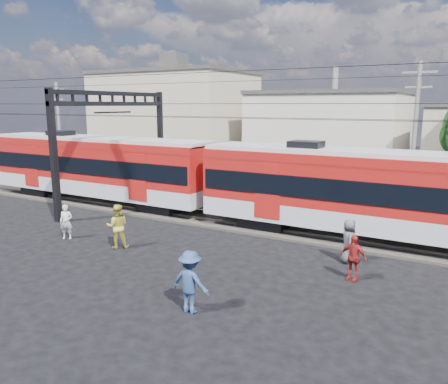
# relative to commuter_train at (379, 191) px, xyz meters

# --- Properties ---
(ground) EXTENTS (120.00, 120.00, 0.00)m
(ground) POSITION_rel_commuter_train_xyz_m (-5.49, -8.00, -2.40)
(ground) COLOR black
(ground) RESTS_ON ground
(track_bed) EXTENTS (70.00, 3.40, 0.12)m
(track_bed) POSITION_rel_commuter_train_xyz_m (-5.49, 0.00, -2.34)
(track_bed) COLOR #2D2823
(track_bed) RESTS_ON ground
(rail_near) EXTENTS (70.00, 0.12, 0.12)m
(rail_near) POSITION_rel_commuter_train_xyz_m (-5.49, -0.75, -2.22)
(rail_near) COLOR #59544C
(rail_near) RESTS_ON track_bed
(rail_far) EXTENTS (70.00, 0.12, 0.12)m
(rail_far) POSITION_rel_commuter_train_xyz_m (-5.49, 0.75, -2.22)
(rail_far) COLOR #59544C
(rail_far) RESTS_ON track_bed
(commuter_train) EXTENTS (50.30, 3.08, 4.17)m
(commuter_train) POSITION_rel_commuter_train_xyz_m (0.00, 0.00, 0.00)
(commuter_train) COLOR black
(commuter_train) RESTS_ON ground
(catenary) EXTENTS (70.00, 9.30, 7.52)m
(catenary) POSITION_rel_commuter_train_xyz_m (-14.14, -0.00, 2.73)
(catenary) COLOR black
(catenary) RESTS_ON ground
(building_west) EXTENTS (14.28, 10.20, 9.30)m
(building_west) POSITION_rel_commuter_train_xyz_m (-22.49, 16.00, 2.25)
(building_west) COLOR #B8AB8D
(building_west) RESTS_ON ground
(building_midwest) EXTENTS (12.24, 12.24, 7.30)m
(building_midwest) POSITION_rel_commuter_train_xyz_m (-7.49, 19.00, 1.25)
(building_midwest) COLOR beige
(building_midwest) RESTS_ON ground
(utility_pole_mid) EXTENTS (1.80, 0.24, 8.50)m
(utility_pole_mid) POSITION_rel_commuter_train_xyz_m (0.51, 7.00, 2.13)
(utility_pole_mid) COLOR slate
(utility_pole_mid) RESTS_ON ground
(utility_pole_west) EXTENTS (1.80, 0.24, 8.00)m
(utility_pole_west) POSITION_rel_commuter_train_xyz_m (-27.49, 6.00, 1.88)
(utility_pole_west) COLOR slate
(utility_pole_west) RESTS_ON ground
(pedestrian_a) EXTENTS (0.70, 0.63, 1.61)m
(pedestrian_a) POSITION_rel_commuter_train_xyz_m (-12.69, -6.37, -1.60)
(pedestrian_a) COLOR silver
(pedestrian_a) RESTS_ON ground
(pedestrian_b) EXTENTS (1.20, 1.16, 1.94)m
(pedestrian_b) POSITION_rel_commuter_train_xyz_m (-9.68, -6.18, -1.43)
(pedestrian_b) COLOR gold
(pedestrian_b) RESTS_ON ground
(pedestrian_c) EXTENTS (1.25, 0.72, 1.93)m
(pedestrian_c) POSITION_rel_commuter_train_xyz_m (-3.54, -9.66, -1.44)
(pedestrian_c) COLOR navy
(pedestrian_c) RESTS_ON ground
(pedestrian_d) EXTENTS (1.04, 0.58, 1.68)m
(pedestrian_d) POSITION_rel_commuter_train_xyz_m (0.11, -4.79, -1.56)
(pedestrian_d) COLOR maroon
(pedestrian_d) RESTS_ON ground
(pedestrian_e) EXTENTS (0.84, 1.01, 1.77)m
(pedestrian_e) POSITION_rel_commuter_train_xyz_m (-0.47, -3.09, -1.52)
(pedestrian_e) COLOR #47474C
(pedestrian_e) RESTS_ON ground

